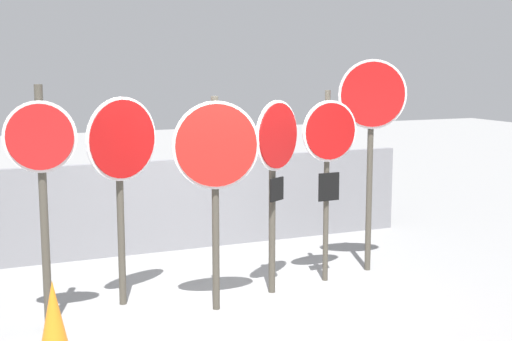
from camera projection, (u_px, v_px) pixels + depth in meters
The scene contains 9 objects.
ground_plane at pixel (234, 296), 8.19m from camera, with size 40.00×40.00×0.00m, color gray.
fence_back at pixel (176, 205), 10.14m from camera, with size 7.18×0.12×1.30m.
stop_sign_0 at pixel (42, 169), 6.90m from camera, with size 0.69×0.19×2.46m.
stop_sign_1 at pixel (122, 159), 7.64m from camera, with size 0.83×0.39×2.30m.
stop_sign_2 at pixel (216, 161), 7.47m from camera, with size 0.92×0.19×2.31m.
stop_sign_3 at pixel (276, 158), 8.07m from camera, with size 0.70×0.43×2.24m.
stop_sign_4 at pixel (329, 151), 8.50m from camera, with size 0.73×0.14×2.34m.
stop_sign_5 at pixel (372, 118), 8.88m from camera, with size 0.83×0.30×2.70m.
traffic_cone_0 at pixel (54, 322), 6.32m from camera, with size 0.36×0.36×0.76m.
Camera 1 is at (-2.84, -7.35, 2.67)m, focal length 50.00 mm.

